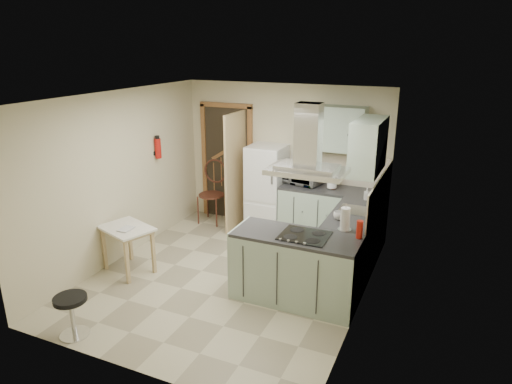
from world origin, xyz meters
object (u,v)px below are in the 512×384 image
at_px(peninsula, 296,268).
at_px(extractor_hood, 307,171).
at_px(fridge, 267,189).
at_px(microwave, 303,174).
at_px(stool, 72,316).
at_px(drop_leaf_table, 128,249).
at_px(bentwood_chair, 211,195).

bearing_deg(peninsula, extractor_hood, 0.00).
height_order(fridge, microwave, fridge).
bearing_deg(microwave, fridge, -160.92).
relative_size(peninsula, stool, 3.18).
bearing_deg(fridge, drop_leaf_table, -118.56).
bearing_deg(bentwood_chair, peninsula, -42.03).
bearing_deg(peninsula, bentwood_chair, 139.99).
height_order(drop_leaf_table, microwave, microwave).
height_order(extractor_hood, microwave, extractor_hood).
distance_m(peninsula, drop_leaf_table, 2.44).
height_order(extractor_hood, drop_leaf_table, extractor_hood).
height_order(peninsula, drop_leaf_table, peninsula).
relative_size(drop_leaf_table, microwave, 1.23).
bearing_deg(stool, extractor_hood, 38.88).
relative_size(bentwood_chair, microwave, 1.76).
bearing_deg(peninsula, drop_leaf_table, -174.55).
distance_m(drop_leaf_table, microwave, 3.01).
relative_size(extractor_hood, microwave, 1.53).
bearing_deg(drop_leaf_table, fridge, 80.77).
xyz_separation_m(drop_leaf_table, bentwood_chair, (0.16, 2.14, 0.18)).
height_order(drop_leaf_table, bentwood_chair, bentwood_chair).
xyz_separation_m(fridge, microwave, (0.62, 0.08, 0.31)).
xyz_separation_m(extractor_hood, microwave, (-0.71, 2.06, -0.66)).
relative_size(extractor_hood, stool, 1.85).
bearing_deg(microwave, extractor_hood, -58.94).
distance_m(extractor_hood, microwave, 2.27).
bearing_deg(stool, fridge, 77.83).
bearing_deg(stool, drop_leaf_table, 105.40).
bearing_deg(extractor_hood, fridge, 123.79).
height_order(peninsula, extractor_hood, extractor_hood).
height_order(fridge, stool, fridge).
bearing_deg(drop_leaf_table, extractor_hood, 24.56).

